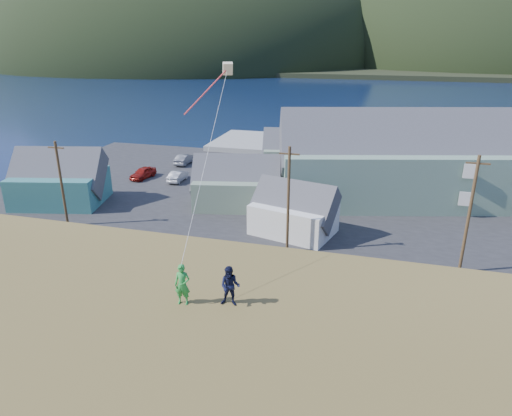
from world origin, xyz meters
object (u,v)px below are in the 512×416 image
at_px(wharf, 293,144).
at_px(shed_teal, 59,179).
at_px(shed_white, 294,210).
at_px(kite_flyer_green, 182,285).
at_px(kite_flyer_navy, 230,286).
at_px(lodge, 442,160).
at_px(shed_palegreen_near, 237,184).
at_px(shed_palegreen_far, 301,152).

bearing_deg(wharf, shed_teal, -119.76).
xyz_separation_m(shed_white, kite_flyer_green, (0.07, -23.85, 5.75)).
height_order(shed_white, kite_flyer_navy, kite_flyer_navy).
bearing_deg(kite_flyer_green, kite_flyer_navy, 5.51).
bearing_deg(lodge, kite_flyer_green, -124.87).
distance_m(lodge, kite_flyer_navy, 38.29).
xyz_separation_m(wharf, shed_teal, (-18.99, -33.20, 2.29)).
bearing_deg(shed_palegreen_near, lodge, 7.49).
bearing_deg(kite_flyer_navy, shed_white, 89.59).
relative_size(shed_palegreen_near, shed_white, 1.20).
distance_m(shed_white, kite_flyer_green, 24.54).
relative_size(wharf, shed_white, 3.08).
distance_m(shed_teal, kite_flyer_green, 36.35).
bearing_deg(shed_palegreen_near, shed_teal, -178.75).
bearing_deg(shed_palegreen_far, shed_palegreen_near, -115.07).
relative_size(wharf, shed_palegreen_far, 2.36).
bearing_deg(kite_flyer_navy, kite_flyer_green, -172.44).
bearing_deg(wharf, lodge, -46.99).
bearing_deg(shed_palegreen_far, shed_white, -91.64).
relative_size(shed_white, kite_flyer_green, 5.05).
bearing_deg(shed_white, shed_teal, -168.17).
bearing_deg(lodge, shed_white, -151.14).
height_order(shed_teal, kite_flyer_navy, kite_flyer_navy).
height_order(lodge, kite_flyer_navy, lodge).
relative_size(wharf, shed_palegreen_near, 2.57).
bearing_deg(shed_teal, wharf, 46.94).
height_order(shed_white, shed_palegreen_far, shed_palegreen_far).
distance_m(lodge, shed_palegreen_near, 22.03).
bearing_deg(shed_palegreen_near, wharf, 77.06).
bearing_deg(wharf, shed_palegreen_far, -74.95).
bearing_deg(shed_teal, shed_palegreen_near, -0.14).
xyz_separation_m(shed_white, kite_flyer_navy, (1.87, -23.45, 5.73)).
xyz_separation_m(lodge, shed_palegreen_far, (-16.51, 8.04, -2.03)).
height_order(lodge, shed_teal, lodge).
relative_size(shed_teal, shed_white, 1.25).
relative_size(wharf, lodge, 0.73).
bearing_deg(shed_palegreen_near, shed_white, -49.81).
height_order(kite_flyer_green, kite_flyer_navy, kite_flyer_green).
relative_size(shed_teal, kite_flyer_navy, 6.45).
bearing_deg(shed_white, lodge, 58.33).
height_order(lodge, shed_palegreen_near, lodge).
bearing_deg(shed_white, kite_flyer_navy, -70.75).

